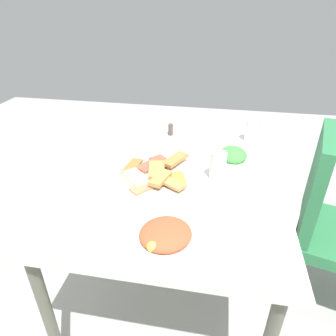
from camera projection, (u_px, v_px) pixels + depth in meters
name	position (u px, v px, depth m)	size (l,w,h in m)	color
ground_plane	(173.00, 283.00, 1.66)	(6.00, 6.00, 0.00)	#A2A39D
dining_table	(175.00, 186.00, 1.34)	(1.14, 0.90, 0.71)	silver
dining_chair	(333.00, 218.00, 1.37)	(0.52, 0.52, 0.89)	#2A7042
pide_platter	(157.00, 175.00, 1.26)	(0.35, 0.34, 0.05)	white
salad_plate_greens	(233.00, 156.00, 1.39)	(0.22, 0.22, 0.06)	white
salad_plate_rice	(165.00, 235.00, 0.93)	(0.23, 0.23, 0.05)	white
soda_can	(218.00, 166.00, 1.22)	(0.07, 0.07, 0.12)	silver
drinking_glass	(252.00, 131.00, 1.55)	(0.07, 0.07, 0.11)	silver
paper_napkin	(99.00, 219.00, 1.03)	(0.15, 0.15, 0.00)	white
fork	(94.00, 217.00, 1.03)	(0.18, 0.01, 0.01)	silver
spoon	(104.00, 218.00, 1.02)	(0.18, 0.02, 0.01)	silver
condiment_caddy	(171.00, 131.00, 1.62)	(0.09, 0.09, 0.08)	#B2B2B7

